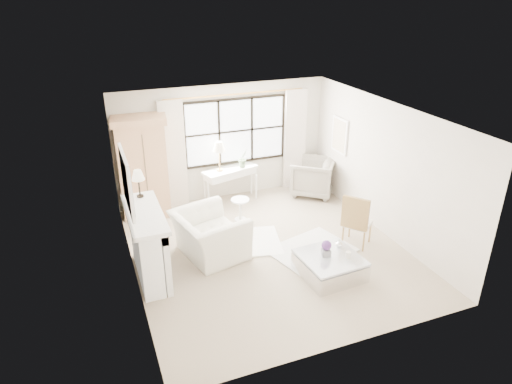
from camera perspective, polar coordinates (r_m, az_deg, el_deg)
floor at (r=8.90m, az=1.53°, el=-7.35°), size 5.50×5.50×0.00m
ceiling at (r=7.82m, az=1.76°, el=9.70°), size 5.50×5.50×0.00m
wall_back at (r=10.69m, az=-4.11°, el=6.19°), size 5.00×0.00×5.00m
wall_front at (r=6.14m, az=11.75°, el=-9.11°), size 5.00×0.00×5.00m
wall_left at (r=7.74m, az=-15.71°, el=-2.12°), size 0.00×5.50×5.50m
wall_right at (r=9.46m, az=15.75°, el=2.82°), size 0.00×5.50×5.50m
window_pane at (r=10.68m, az=-2.57°, el=7.62°), size 2.40×0.02×1.50m
window_frame at (r=10.68m, az=-2.56°, el=7.61°), size 2.50×0.04×1.50m
curtain_rod at (r=10.41m, az=-2.56°, el=12.12°), size 3.30×0.04×0.04m
curtain_left at (r=10.37m, az=-10.28°, el=4.58°), size 0.55×0.10×2.47m
curtain_right at (r=11.27m, az=4.87°, el=6.52°), size 0.55×0.10×2.47m
fireplace at (r=8.08m, az=-13.55°, el=-6.33°), size 0.58×1.66×1.26m
mirror_frame at (r=7.54m, az=-15.90°, el=1.25°), size 0.05×1.15×0.95m
mirror_glass at (r=7.54m, az=-15.67°, el=1.28°), size 0.02×1.00×0.80m
art_frame at (r=10.70m, az=10.42°, el=6.98°), size 0.04×0.62×0.82m
art_canvas at (r=10.69m, az=10.33°, el=6.97°), size 0.01×0.52×0.72m
mantel_lamp at (r=8.20m, az=-14.54°, el=1.91°), size 0.22×0.22×0.51m
armoire at (r=10.08m, az=-13.89°, el=3.10°), size 1.20×0.84×2.24m
console_table at (r=10.77m, az=-3.21°, el=0.95°), size 1.37×0.78×0.80m
console_lamp at (r=10.34m, az=-4.66°, el=5.57°), size 0.28×0.28×0.69m
orchid_plant at (r=10.64m, az=-1.63°, el=4.23°), size 0.29×0.27×0.42m
side_table at (r=9.85m, az=-1.98°, el=-1.83°), size 0.40×0.40×0.51m
rug_left at (r=9.15m, az=-2.09°, el=-6.31°), size 1.83×1.47×0.03m
rug_right at (r=8.96m, az=6.92°, el=-7.21°), size 1.76×1.49×0.03m
club_armchair at (r=8.62m, az=-5.83°, el=-5.36°), size 1.40×1.52×0.85m
wingback_chair at (r=11.15m, az=7.10°, el=1.89°), size 1.36×1.35×0.89m
french_chair at (r=9.16m, az=12.45°, el=-4.74°), size 0.68×0.68×1.08m
coffee_table at (r=8.24m, az=9.18°, el=-9.11°), size 1.06×1.06×0.38m
planter_box at (r=8.12m, az=8.74°, el=-7.47°), size 0.18×0.18×0.11m
planter_flowers at (r=8.05m, az=8.81°, el=-6.60°), size 0.17×0.17×0.17m
pillar_candle at (r=8.11m, az=11.43°, el=-7.70°), size 0.09×0.09×0.12m
coffee_vase at (r=8.40m, az=10.34°, el=-6.36°), size 0.16×0.16×0.13m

